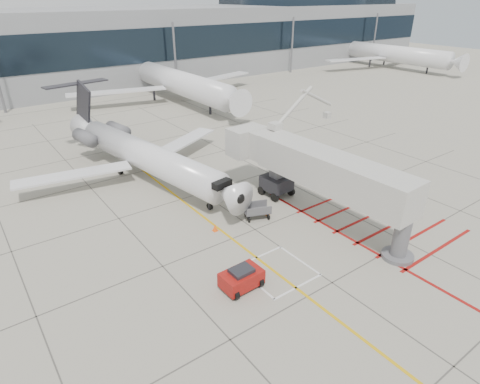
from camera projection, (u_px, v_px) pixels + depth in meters
ground_plane at (290, 253)px, 28.59m from camera, size 260.00×260.00×0.00m
regional_jet at (158, 147)px, 37.07m from camera, size 28.22×33.35×7.85m
jet_bridge at (331, 178)px, 31.03m from camera, size 9.63×19.27×7.59m
pushback_tug at (241, 278)px, 24.98m from camera, size 2.62×1.68×1.50m
baggage_cart at (257, 211)px, 32.83m from camera, size 2.44×1.99×1.33m
ground_power_unit at (356, 187)px, 36.18m from camera, size 2.49×1.60×1.88m
cone_nose at (215, 228)px, 31.21m from camera, size 0.41×0.41×0.57m
cone_side at (267, 212)px, 33.48m from camera, size 0.35×0.35×0.49m
terminal_building at (93, 46)px, 81.31m from camera, size 180.00×28.00×14.00m
terminal_glass_band at (118, 48)px, 70.72m from camera, size 180.00×0.10×6.00m
terminal_dome at (308, 4)px, 109.99m from camera, size 40.00×28.00×28.00m
bg_aircraft_c at (172, 65)px, 67.28m from camera, size 34.79×38.66×11.60m
bg_aircraft_e at (387, 42)px, 98.50m from camera, size 35.37×39.30×11.79m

